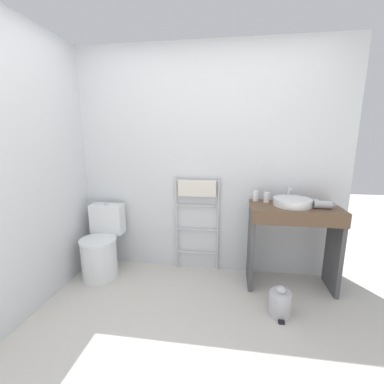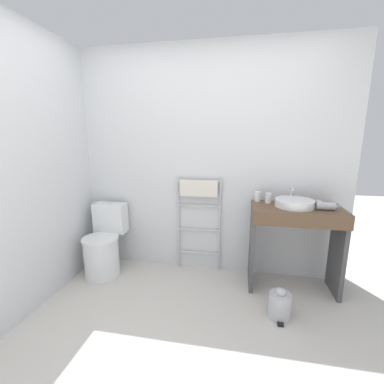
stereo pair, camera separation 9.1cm
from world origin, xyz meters
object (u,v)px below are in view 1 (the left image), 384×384
Objects in this scene: sink_basin at (292,202)px; trash_bin at (280,303)px; cup_near_wall at (256,196)px; hair_dryer at (323,204)px; towel_radiator at (197,203)px; cup_near_edge at (266,197)px; toilet at (102,248)px.

sink_basin is 1.30× the size of trash_bin.
cup_near_wall is 0.64m from hair_dryer.
hair_dryer is at bearing -10.91° from towel_radiator.
hair_dryer is (0.51, -0.15, -0.02)m from cup_near_edge.
sink_basin is at bearing 2.41° from toilet.
trash_bin is (-0.42, -0.45, -0.78)m from hair_dryer.
sink_basin is at bearing -10.90° from towel_radiator.
toilet reaches higher than trash_bin.
towel_radiator is at bearing 169.09° from hair_dryer.
toilet is 1.91m from trash_bin.
towel_radiator is 0.75m from cup_near_edge.
cup_near_edge is at bearing 5.87° from toilet.
towel_radiator reaches higher than trash_bin.
cup_near_wall is 0.99× the size of cup_near_edge.
towel_radiator is at bearing 176.51° from cup_near_wall.
hair_dryer reaches higher than trash_bin.
hair_dryer is at bearing -10.95° from sink_basin.
towel_radiator is 0.64m from cup_near_wall.
toilet is 0.71× the size of towel_radiator.
cup_near_edge reaches higher than trash_bin.
towel_radiator reaches higher than toilet.
toilet is 1.17m from towel_radiator.
cup_near_wall is 0.49× the size of hair_dryer.
cup_near_wall is 0.11m from cup_near_edge.
sink_basin is 0.37m from cup_near_wall.
sink_basin is 0.94m from trash_bin.
hair_dryer reaches higher than toilet.
towel_radiator is 0.99m from sink_basin.
toilet is at bearing -165.31° from towel_radiator.
towel_radiator is 5.17× the size of hair_dryer.
cup_near_edge reaches higher than hair_dryer.
hair_dryer is (1.24, -0.24, 0.10)m from towel_radiator.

